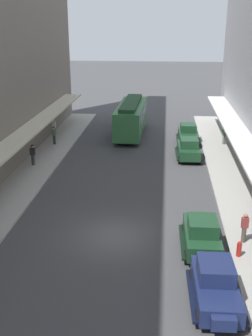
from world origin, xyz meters
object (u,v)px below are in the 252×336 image
at_px(streetcar, 131,116).
at_px(pedestrian_3, 33,155).
at_px(parked_car_0, 202,233).
at_px(pedestrian_4, 54,135).
at_px(parked_car_3, 216,284).
at_px(pedestrian_0, 244,228).
at_px(parked_car_1, 189,148).
at_px(pedestrian_2, 54,128).
at_px(fire_hydrant, 239,249).
at_px(parked_car_2, 188,134).
at_px(pedestrian_5, 224,135).
at_px(pedestrian_1, 32,155).

height_order(streetcar, pedestrian_3, streetcar).
height_order(parked_car_0, pedestrian_4, parked_car_0).
xyz_separation_m(parked_car_3, pedestrian_0, (2.02, 5.09, 0.05)).
bearing_deg(parked_car_0, streetcar, 103.80).
bearing_deg(parked_car_1, pedestrian_4, 167.37).
relative_size(parked_car_1, parked_car_3, 1.00).
bearing_deg(streetcar, pedestrian_4, -145.67).
distance_m(streetcar, pedestrian_3, 12.73).
bearing_deg(pedestrian_4, pedestrian_2, 104.80).
distance_m(parked_car_1, parked_car_3, 19.26).
distance_m(parked_car_3, fire_hydrant, 3.97).
distance_m(fire_hydrant, pedestrian_2, 26.04).
xyz_separation_m(parked_car_2, pedestrian_3, (-12.68, -7.89, 0.07)).
bearing_deg(pedestrian_0, parked_car_2, 96.22).
bearing_deg(pedestrian_2, parked_car_3, -61.94).
distance_m(pedestrian_0, pedestrian_5, 18.47).
bearing_deg(parked_car_2, pedestrian_5, -7.56).
bearing_deg(pedestrian_0, fire_hydrant, -107.78).
relative_size(parked_car_3, pedestrian_2, 2.62).
bearing_deg(pedestrian_5, parked_car_2, 172.44).
xyz_separation_m(parked_car_2, streetcar, (-5.69, 2.72, 0.96)).
xyz_separation_m(streetcar, pedestrian_0, (7.75, -21.58, -0.91)).
xyz_separation_m(parked_car_0, parked_car_2, (0.20, 19.64, 0.00)).
xyz_separation_m(streetcar, pedestrian_3, (-6.99, -10.61, -0.89)).
bearing_deg(parked_car_0, pedestrian_1, 136.86).
bearing_deg(pedestrian_1, pedestrian_4, 88.04).
height_order(streetcar, fire_hydrant, streetcar).
bearing_deg(pedestrian_3, parked_car_0, -43.27).
xyz_separation_m(parked_car_1, pedestrian_0, (2.23, -14.17, 0.05)).
relative_size(parked_car_2, pedestrian_1, 2.62).
distance_m(pedestrian_0, pedestrian_3, 18.37).
bearing_deg(parked_car_1, pedestrian_0, -81.04).
bearing_deg(streetcar, fire_hydrant, -72.46).
bearing_deg(pedestrian_3, fire_hydrant, -41.07).
distance_m(streetcar, pedestrian_4, 8.30).
distance_m(parked_car_1, pedestrian_2, 14.32).
distance_m(parked_car_1, pedestrian_4, 12.64).
xyz_separation_m(pedestrian_1, pedestrian_2, (-0.58, 8.95, 0.00)).
xyz_separation_m(parked_car_3, pedestrian_5, (3.26, 23.52, 0.07)).
bearing_deg(pedestrian_1, parked_car_2, 31.90).
relative_size(parked_car_2, fire_hydrant, 5.25).
xyz_separation_m(parked_car_0, pedestrian_0, (2.26, 0.77, 0.05)).
xyz_separation_m(parked_car_1, parked_car_2, (0.18, 4.70, 0.00)).
distance_m(fire_hydrant, pedestrian_1, 18.94).
height_order(fire_hydrant, pedestrian_5, pedestrian_5).
xyz_separation_m(fire_hydrant, pedestrian_0, (0.47, 1.46, 0.43)).
xyz_separation_m(pedestrian_3, pedestrian_5, (15.97, 7.46, 0.00)).
bearing_deg(pedestrian_5, pedestrian_1, -154.97).
relative_size(parked_car_2, pedestrian_0, 2.62).
relative_size(streetcar, pedestrian_0, 5.88).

